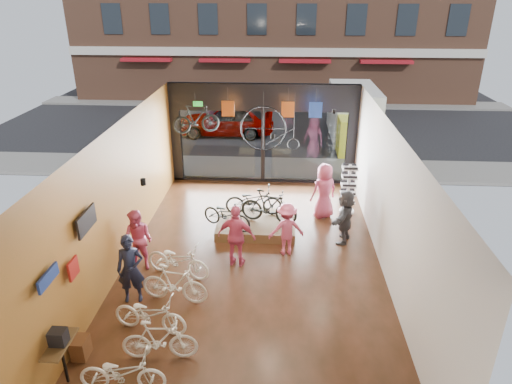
# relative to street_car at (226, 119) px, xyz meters

# --- Properties ---
(ground_plane) EXTENTS (7.00, 12.00, 0.04)m
(ground_plane) POSITION_rel_street_car_xyz_m (2.14, -12.00, -0.84)
(ground_plane) COLOR black
(ground_plane) RESTS_ON ground
(ceiling) EXTENTS (7.00, 12.00, 0.04)m
(ceiling) POSITION_rel_street_car_xyz_m (2.14, -12.00, 3.00)
(ceiling) COLOR black
(ceiling) RESTS_ON ground
(wall_left) EXTENTS (0.04, 12.00, 3.80)m
(wall_left) POSITION_rel_street_car_xyz_m (-1.38, -12.00, 1.08)
(wall_left) COLOR #B3682E
(wall_left) RESTS_ON ground
(wall_right) EXTENTS (0.04, 12.00, 3.80)m
(wall_right) POSITION_rel_street_car_xyz_m (5.66, -12.00, 1.08)
(wall_right) COLOR beige
(wall_right) RESTS_ON ground
(storefront) EXTENTS (7.00, 0.26, 3.80)m
(storefront) POSITION_rel_street_car_xyz_m (2.14, -6.00, 1.08)
(storefront) COLOR black
(storefront) RESTS_ON ground
(exit_sign) EXTENTS (0.35, 0.06, 0.18)m
(exit_sign) POSITION_rel_street_car_xyz_m (-0.26, -6.12, 2.23)
(exit_sign) COLOR #198C26
(exit_sign) RESTS_ON storefront
(street_road) EXTENTS (30.00, 18.00, 0.02)m
(street_road) POSITION_rel_street_car_xyz_m (2.14, 3.00, -0.83)
(street_road) COLOR black
(street_road) RESTS_ON ground
(sidewalk_near) EXTENTS (30.00, 2.40, 0.12)m
(sidewalk_near) POSITION_rel_street_car_xyz_m (2.14, -4.80, -0.76)
(sidewalk_near) COLOR slate
(sidewalk_near) RESTS_ON ground
(sidewalk_far) EXTENTS (30.00, 2.00, 0.12)m
(sidewalk_far) POSITION_rel_street_car_xyz_m (2.14, 7.00, -0.76)
(sidewalk_far) COLOR slate
(sidewalk_far) RESTS_ON ground
(street_car) EXTENTS (4.81, 1.93, 1.64)m
(street_car) POSITION_rel_street_car_xyz_m (0.00, 0.00, 0.00)
(street_car) COLOR gray
(street_car) RESTS_ON street_road
(box_truck) EXTENTS (2.14, 6.41, 2.52)m
(box_truck) POSITION_rel_street_car_xyz_m (6.36, -1.00, 0.44)
(box_truck) COLOR silver
(box_truck) RESTS_ON street_road
(floor_bike_0) EXTENTS (1.64, 0.61, 0.85)m
(floor_bike_0) POSITION_rel_street_car_xyz_m (0.03, -16.40, -0.39)
(floor_bike_0) COLOR silver
(floor_bike_0) RESTS_ON ground_plane
(floor_bike_1) EXTENTS (1.57, 0.54, 0.93)m
(floor_bike_1) POSITION_rel_street_car_xyz_m (0.51, -15.55, -0.35)
(floor_bike_1) COLOR silver
(floor_bike_1) RESTS_ON ground_plane
(floor_bike_2) EXTENTS (1.77, 0.89, 0.89)m
(floor_bike_2) POSITION_rel_street_car_xyz_m (0.09, -14.75, -0.37)
(floor_bike_2) COLOR silver
(floor_bike_2) RESTS_ON ground_plane
(floor_bike_3) EXTENTS (1.70, 0.71, 0.99)m
(floor_bike_3) POSITION_rel_street_car_xyz_m (0.39, -13.68, -0.33)
(floor_bike_3) COLOR silver
(floor_bike_3) RESTS_ON ground_plane
(floor_bike_4) EXTENTS (1.88, 1.11, 0.93)m
(floor_bike_4) POSITION_rel_street_car_xyz_m (0.24, -12.61, -0.35)
(floor_bike_4) COLOR silver
(floor_bike_4) RESTS_ON ground_plane
(display_platform) EXTENTS (2.40, 1.80, 0.30)m
(display_platform) POSITION_rel_street_car_xyz_m (2.12, -9.98, -0.67)
(display_platform) COLOR brown
(display_platform) RESTS_ON ground_plane
(display_bike_left) EXTENTS (1.73, 1.24, 0.86)m
(display_bike_left) POSITION_rel_street_car_xyz_m (1.27, -10.46, -0.09)
(display_bike_left) COLOR black
(display_bike_left) RESTS_ON display_platform
(display_bike_mid) EXTENTS (1.85, 0.91, 1.07)m
(display_bike_mid) POSITION_rel_street_car_xyz_m (2.52, -10.05, 0.02)
(display_bike_mid) COLOR black
(display_bike_mid) RESTS_ON display_platform
(display_bike_right) EXTENTS (1.80, 0.66, 0.94)m
(display_bike_right) POSITION_rel_street_car_xyz_m (2.01, -9.52, -0.05)
(display_bike_right) COLOR black
(display_bike_right) RESTS_ON display_platform
(customer_0) EXTENTS (0.70, 0.53, 1.75)m
(customer_0) POSITION_rel_street_car_xyz_m (-0.63, -13.70, 0.06)
(customer_0) COLOR #161C33
(customer_0) RESTS_ON ground_plane
(customer_1) EXTENTS (0.96, 0.83, 1.70)m
(customer_1) POSITION_rel_street_car_xyz_m (-0.86, -12.33, 0.03)
(customer_1) COLOR #CC4C72
(customer_1) RESTS_ON ground_plane
(customer_2) EXTENTS (1.10, 0.64, 1.77)m
(customer_2) POSITION_rel_street_car_xyz_m (1.72, -12.01, 0.07)
(customer_2) COLOR #CC4C72
(customer_2) RESTS_ON ground_plane
(customer_3) EXTENTS (1.11, 0.79, 1.56)m
(customer_3) POSITION_rel_street_car_xyz_m (3.06, -11.35, -0.04)
(customer_3) COLOR #CC4C72
(customer_3) RESTS_ON ground_plane
(customer_4) EXTENTS (1.07, 0.93, 1.85)m
(customer_4) POSITION_rel_street_car_xyz_m (4.27, -8.96, 0.10)
(customer_4) COLOR #CC4C72
(customer_4) RESTS_ON ground_plane
(customer_5) EXTENTS (0.96, 1.59, 1.64)m
(customer_5) POSITION_rel_street_car_xyz_m (4.76, -10.55, 0.00)
(customer_5) COLOR #3F3F44
(customer_5) RESTS_ON ground_plane
(sunglasses_rack) EXTENTS (0.54, 0.45, 1.71)m
(sunglasses_rack) POSITION_rel_street_car_xyz_m (5.09, -8.62, 0.04)
(sunglasses_rack) COLOR white
(sunglasses_rack) RESTS_ON ground_plane
(wall_merch) EXTENTS (0.40, 2.40, 2.60)m
(wall_merch) POSITION_rel_street_car_xyz_m (-1.24, -15.50, 0.48)
(wall_merch) COLOR navy
(wall_merch) RESTS_ON wall_left
(penny_farthing) EXTENTS (1.97, 0.06, 1.58)m
(penny_farthing) POSITION_rel_street_car_xyz_m (2.55, -7.49, 1.68)
(penny_farthing) COLOR black
(penny_farthing) RESTS_ON ceiling
(hung_bike) EXTENTS (1.64, 0.95, 0.95)m
(hung_bike) POSITION_rel_street_car_xyz_m (-0.03, -7.80, 2.11)
(hung_bike) COLOR black
(hung_bike) RESTS_ON ceiling
(jersey_left) EXTENTS (0.45, 0.03, 0.55)m
(jersey_left) POSITION_rel_street_car_xyz_m (0.94, -6.80, 2.23)
(jersey_left) COLOR #CC5919
(jersey_left) RESTS_ON ceiling
(jersey_mid) EXTENTS (0.45, 0.03, 0.55)m
(jersey_mid) POSITION_rel_street_car_xyz_m (3.04, -6.80, 2.23)
(jersey_mid) COLOR #CC5919
(jersey_mid) RESTS_ON ceiling
(jersey_right) EXTENTS (0.45, 0.03, 0.55)m
(jersey_right) POSITION_rel_street_car_xyz_m (4.01, -6.80, 2.23)
(jersey_right) COLOR #1E3F99
(jersey_right) RESTS_ON ceiling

